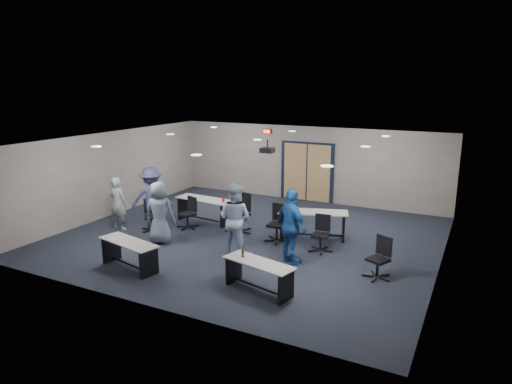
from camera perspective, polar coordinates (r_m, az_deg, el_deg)
The scene contains 25 objects.
floor at distance 12.89m, azimuth -0.82°, elevation -5.57°, with size 10.00×10.00×0.00m, color black.
back_wall at distance 16.54m, azimuth 6.45°, elevation 3.50°, with size 10.00×0.04×2.70m, color gray.
front_wall at distance 8.93m, azimuth -14.47°, elevation -5.71°, with size 10.00×0.04×2.70m, color gray.
left_wall at distance 15.43m, azimuth -17.51°, elevation 2.21°, with size 0.04×9.00×2.70m, color gray.
right_wall at distance 11.17m, azimuth 22.53°, elevation -2.44°, with size 0.04×9.00×2.70m, color gray.
ceiling at distance 12.26m, azimuth -0.86°, elevation 6.42°, with size 10.00×9.00×0.04m, color silver.
double_door at distance 16.56m, azimuth 6.38°, elevation 2.46°, with size 2.00×0.07×2.20m.
exit_sign at distance 16.95m, azimuth 1.38°, elevation 7.58°, with size 0.32×0.07×0.18m.
ceiling_projector at distance 12.61m, azimuth 1.42°, elevation 5.27°, with size 0.35×0.32×0.37m.
ceiling_can_lights at distance 12.49m, azimuth -0.32°, elevation 6.42°, with size 6.24×5.74×0.02m, color silver, non-canonical shape.
table_front_left at distance 11.03m, azimuth -15.58°, elevation -7.00°, with size 1.70×0.88×0.66m.
table_front_right at distance 9.54m, azimuth 0.31°, elevation -9.84°, with size 1.66×0.87×0.88m.
table_back_left at distance 14.13m, azimuth -6.45°, elevation -1.75°, with size 1.88×0.75×0.87m.
table_back_right at distance 12.69m, azimuth 7.09°, elevation -3.48°, with size 2.00×1.19×0.77m.
chair_back_a at distance 13.62m, azimuth -8.59°, elevation -2.60°, with size 0.58×0.58×0.93m, color black, non-canonical shape.
chair_back_b at distance 13.08m, azimuth -2.14°, elevation -2.67°, with size 0.71×0.71×1.14m, color black, non-canonical shape.
chair_back_c at distance 12.36m, azimuth 2.61°, elevation -3.95°, with size 0.64×0.64×1.02m, color black, non-canonical shape.
chair_back_d at distance 11.76m, azimuth 8.09°, elevation -5.20°, with size 0.59×0.59×0.94m, color black, non-canonical shape.
chair_loose_left at distance 13.58m, azimuth -12.94°, elevation -2.86°, with size 0.58×0.58×0.93m, color black, non-canonical shape.
chair_loose_right at distance 10.47m, azimuth 15.00°, elevation -7.98°, with size 0.59×0.59×0.93m, color black, non-canonical shape.
person_gray at distance 13.86m, azimuth -16.89°, elevation -1.39°, with size 0.57×0.38×1.58m, color #8E999B.
person_plaid at distance 12.43m, azimuth -11.95°, elevation -2.52°, with size 0.82×0.54×1.69m, color slate.
person_lightblue at distance 11.38m, azimuth -2.65°, elevation -3.37°, with size 0.89×0.69×1.83m, color #9FB6D2.
person_navy at distance 10.82m, azimuth 4.45°, elevation -4.32°, with size 1.07×0.45×1.83m, color #1C4D9A.
person_back at distance 13.76m, azimuth -12.91°, elevation -0.70°, with size 1.18×0.68×1.83m, color navy.
Camera 1 is at (5.67, -10.76, 4.25)m, focal length 32.00 mm.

